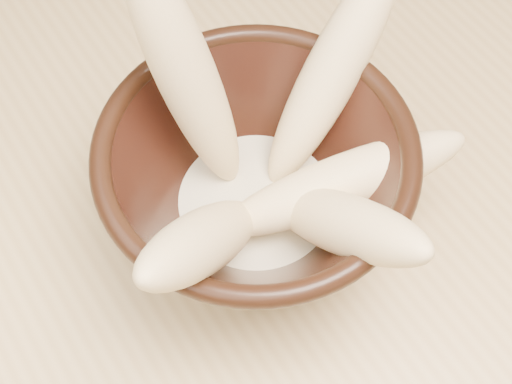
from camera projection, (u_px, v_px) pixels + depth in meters
table at (31, 275)px, 0.61m from camera, size 1.20×0.80×0.75m
bowl at (256, 185)px, 0.48m from camera, size 0.21×0.21×0.11m
milk_puddle at (256, 205)px, 0.51m from camera, size 0.12×0.12×0.02m
banana_upright at (186, 75)px, 0.44m from camera, size 0.07×0.11×0.20m
banana_left at (204, 241)px, 0.42m from camera, size 0.14×0.11×0.15m
banana_right at (333, 71)px, 0.48m from camera, size 0.16×0.09×0.15m
banana_across at (343, 183)px, 0.47m from camera, size 0.18×0.08×0.06m
banana_front at (343, 224)px, 0.44m from camera, size 0.06×0.15×0.13m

